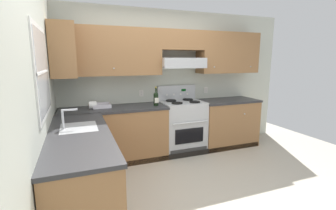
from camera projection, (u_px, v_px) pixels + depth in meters
ground_plane at (185, 189)px, 3.16m from camera, size 7.04×7.04×0.00m
wall_back at (171, 70)px, 4.43m from camera, size 4.68×0.57×2.55m
wall_left at (41, 91)px, 2.55m from camera, size 0.47×4.00×2.55m
counter_back_run at (165, 129)px, 4.28m from camera, size 3.60×0.65×0.91m
counter_left_run at (82, 172)px, 2.63m from camera, size 0.63×1.91×1.13m
stove at (182, 126)px, 4.41m from camera, size 0.76×0.62×1.20m
wine_bottle at (156, 98)px, 4.04m from camera, size 0.08×0.08×0.32m
bowl at (101, 106)px, 3.92m from camera, size 0.29×0.27×0.06m
paper_towel_roll at (93, 105)px, 3.80m from camera, size 0.12×0.12×0.12m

